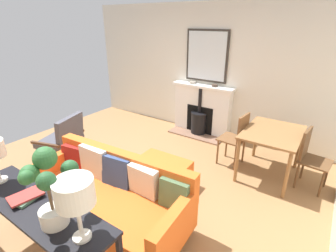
{
  "coord_description": "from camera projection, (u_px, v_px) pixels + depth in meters",
  "views": [
    {
      "loc": [
        2.27,
        2.4,
        2.28
      ],
      "look_at": [
        -0.57,
        0.46,
        0.84
      ],
      "focal_mm": 26.96,
      "sensor_mm": 36.0,
      "label": 1
    }
  ],
  "objects": [
    {
      "name": "sofa",
      "position": [
        108.0,
        196.0,
        3.0
      ],
      "size": [
        1.02,
        2.08,
        0.8
      ],
      "color": "#B2B2B7",
      "rests_on": "ground"
    },
    {
      "name": "book_stack",
      "position": [
        27.0,
        197.0,
        2.28
      ],
      "size": [
        0.31,
        0.23,
        0.04
      ],
      "color": "#4C7056",
      "rests_on": "console_table"
    },
    {
      "name": "console_table",
      "position": [
        37.0,
        213.0,
        2.25
      ],
      "size": [
        0.43,
        1.7,
        0.79
      ],
      "color": "black",
      "rests_on": "ground"
    },
    {
      "name": "potted_plant",
      "position": [
        52.0,
        183.0,
        1.9
      ],
      "size": [
        0.46,
        0.42,
        0.63
      ],
      "color": "silver",
      "rests_on": "console_table"
    },
    {
      "name": "mirror_over_mantel",
      "position": [
        207.0,
        56.0,
        5.01
      ],
      "size": [
        0.04,
        0.89,
        1.01
      ],
      "color": "#2D2823"
    },
    {
      "name": "wall_left",
      "position": [
        202.0,
        70.0,
        5.27
      ],
      "size": [
        0.12,
        5.55,
        2.62
      ],
      "primitive_type": "cube",
      "color": "silver",
      "rests_on": "ground"
    },
    {
      "name": "dining_chair_near_fireplace",
      "position": [
        237.0,
        136.0,
        4.11
      ],
      "size": [
        0.43,
        0.43,
        0.92
      ],
      "color": "brown",
      "rests_on": "ground"
    },
    {
      "name": "mantel_bowl_near",
      "position": [
        192.0,
        82.0,
        5.28
      ],
      "size": [
        0.14,
        0.14,
        0.04
      ],
      "color": "#9E9384",
      "rests_on": "fireplace"
    },
    {
      "name": "dining_chair_by_back_wall",
      "position": [
        310.0,
        155.0,
        3.58
      ],
      "size": [
        0.45,
        0.45,
        0.88
      ],
      "color": "brown",
      "rests_on": "ground"
    },
    {
      "name": "fireplace",
      "position": [
        201.0,
        112.0,
        5.38
      ],
      "size": [
        0.54,
        1.32,
        1.06
      ],
      "color": "brown",
      "rests_on": "ground"
    },
    {
      "name": "armchair_accent",
      "position": [
        64.0,
        137.0,
        4.22
      ],
      "size": [
        0.8,
        0.74,
        0.86
      ],
      "color": "#4C3321",
      "rests_on": "ground"
    },
    {
      "name": "ground_plane",
      "position": [
        122.0,
        182.0,
        3.86
      ],
      "size": [
        5.04,
        5.55,
        0.01
      ],
      "primitive_type": "cube",
      "color": "olive"
    },
    {
      "name": "ottoman",
      "position": [
        162.0,
        171.0,
        3.71
      ],
      "size": [
        0.56,
        0.79,
        0.39
      ],
      "color": "#B2B2B7",
      "rests_on": "ground"
    },
    {
      "name": "mantel_bowl_far",
      "position": [
        215.0,
        85.0,
        5.02
      ],
      "size": [
        0.12,
        0.12,
        0.05
      ],
      "color": "#47382D",
      "rests_on": "fireplace"
    },
    {
      "name": "table_lamp_far_end",
      "position": [
        75.0,
        194.0,
        1.73
      ],
      "size": [
        0.28,
        0.28,
        0.51
      ],
      "color": "beige",
      "rests_on": "console_table"
    },
    {
      "name": "dining_table",
      "position": [
        272.0,
        137.0,
        3.8
      ],
      "size": [
        1.04,
        0.79,
        0.75
      ],
      "color": "olive",
      "rests_on": "ground"
    }
  ]
}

